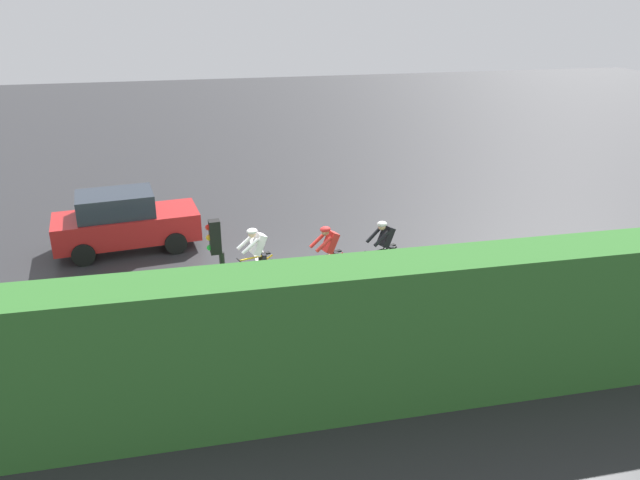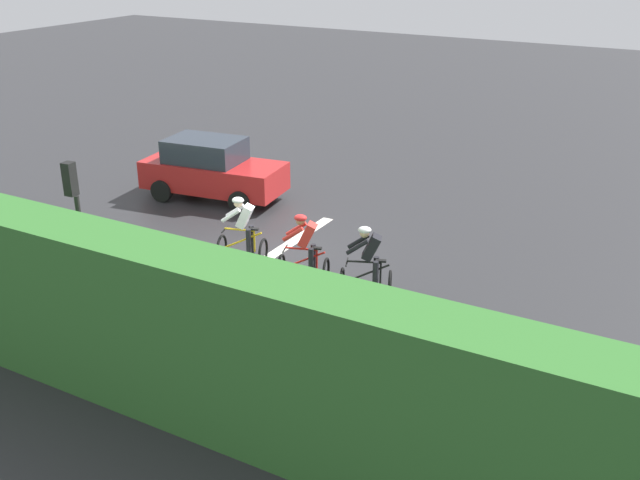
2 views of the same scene
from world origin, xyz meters
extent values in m
plane|color=#28282B|center=(0.00, 0.00, 0.00)|extent=(80.00, 80.00, 0.00)
cube|color=#ADA89E|center=(4.19, 2.00, 0.06)|extent=(2.80, 21.39, 0.12)
cube|color=tan|center=(5.09, 2.00, 0.23)|extent=(0.44, 21.39, 0.46)
cube|color=#2D6628|center=(5.39, 2.00, 1.44)|extent=(1.10, 21.39, 2.88)
cube|color=silver|center=(0.00, 0.35, 0.00)|extent=(7.00, 0.30, 0.01)
torus|color=black|center=(0.48, 2.86, 0.34)|extent=(0.65, 0.31, 0.68)
torus|color=black|center=(0.10, 3.81, 0.34)|extent=(0.65, 0.31, 0.68)
cylinder|color=black|center=(0.29, 3.33, 0.59)|extent=(0.41, 0.93, 0.51)
cylinder|color=black|center=(0.18, 3.62, 0.62)|extent=(0.04, 0.04, 0.55)
cylinder|color=black|center=(0.31, 3.29, 0.87)|extent=(0.31, 0.68, 0.04)
cube|color=black|center=(0.18, 3.62, 0.91)|extent=(0.17, 0.24, 0.04)
cylinder|color=black|center=(0.44, 2.96, 0.84)|extent=(0.40, 0.19, 0.03)
cube|color=black|center=(0.25, 3.43, 1.21)|extent=(0.43, 0.49, 0.57)
sphere|color=tan|center=(0.31, 3.29, 1.52)|extent=(0.20, 0.20, 0.20)
ellipsoid|color=silver|center=(0.31, 3.29, 1.59)|extent=(0.33, 0.35, 0.14)
cylinder|color=black|center=(0.32, 3.57, 0.57)|extent=(0.12, 0.12, 0.74)
cylinder|color=black|center=(0.10, 3.48, 0.57)|extent=(0.12, 0.12, 0.74)
cylinder|color=black|center=(0.51, 3.22, 1.26)|extent=(0.26, 0.48, 0.37)
cylinder|color=black|center=(0.21, 3.10, 1.26)|extent=(0.26, 0.48, 0.37)
torus|color=black|center=(0.51, 1.34, 0.34)|extent=(0.67, 0.27, 0.68)
torus|color=black|center=(0.19, 2.31, 0.34)|extent=(0.67, 0.27, 0.68)
cylinder|color=red|center=(0.35, 1.83, 0.59)|extent=(0.35, 0.95, 0.51)
cylinder|color=red|center=(0.26, 2.12, 0.62)|extent=(0.04, 0.04, 0.55)
cylinder|color=red|center=(0.37, 1.78, 0.87)|extent=(0.26, 0.69, 0.04)
cube|color=black|center=(0.26, 2.12, 0.91)|extent=(0.16, 0.24, 0.04)
cylinder|color=black|center=(0.47, 1.44, 0.84)|extent=(0.41, 0.16, 0.03)
cube|color=red|center=(0.32, 1.92, 1.21)|extent=(0.41, 0.48, 0.57)
sphere|color=#9E7051|center=(0.37, 1.78, 1.52)|extent=(0.20, 0.20, 0.20)
ellipsoid|color=red|center=(0.37, 1.78, 1.59)|extent=(0.31, 0.34, 0.14)
cylinder|color=black|center=(0.40, 2.06, 0.57)|extent=(0.12, 0.12, 0.74)
cylinder|color=black|center=(0.17, 1.98, 0.57)|extent=(0.12, 0.12, 0.74)
cylinder|color=red|center=(0.56, 1.70, 1.26)|extent=(0.23, 0.48, 0.37)
cylinder|color=red|center=(0.25, 1.60, 1.26)|extent=(0.23, 0.48, 0.37)
torus|color=black|center=(0.24, -0.48, 0.34)|extent=(0.67, 0.26, 0.68)
torus|color=black|center=(-0.06, 0.49, 0.34)|extent=(0.67, 0.26, 0.68)
cylinder|color=gold|center=(0.09, 0.01, 0.59)|extent=(0.33, 0.96, 0.51)
cylinder|color=gold|center=(0.00, 0.30, 0.62)|extent=(0.04, 0.04, 0.55)
cylinder|color=gold|center=(0.10, -0.04, 0.87)|extent=(0.25, 0.70, 0.04)
cube|color=black|center=(0.00, 0.30, 0.91)|extent=(0.16, 0.24, 0.04)
cylinder|color=black|center=(0.21, -0.38, 0.84)|extent=(0.41, 0.15, 0.03)
cube|color=white|center=(0.06, 0.10, 1.21)|extent=(0.41, 0.48, 0.57)
sphere|color=beige|center=(0.10, -0.04, 1.52)|extent=(0.20, 0.20, 0.20)
ellipsoid|color=silver|center=(0.10, -0.04, 1.59)|extent=(0.31, 0.34, 0.14)
cylinder|color=black|center=(0.14, 0.24, 0.57)|extent=(0.12, 0.12, 0.74)
cylinder|color=black|center=(-0.09, 0.17, 0.57)|extent=(0.12, 0.12, 0.74)
cylinder|color=white|center=(0.30, -0.12, 1.26)|extent=(0.23, 0.48, 0.37)
cylinder|color=white|center=(-0.01, -0.22, 1.26)|extent=(0.23, 0.48, 0.37)
cube|color=#B21E1E|center=(-3.35, -3.37, 0.70)|extent=(2.21, 4.28, 0.80)
cube|color=#262D38|center=(-3.32, -3.62, 1.43)|extent=(1.76, 2.31, 0.66)
cylinder|color=black|center=(-4.34, -2.22, 0.32)|extent=(0.30, 0.66, 0.64)
cylinder|color=black|center=(-2.68, -2.01, 0.32)|extent=(0.30, 0.66, 0.64)
cylinder|color=black|center=(-4.01, -4.74, 0.32)|extent=(0.30, 0.66, 0.64)
cylinder|color=black|center=(-2.36, -4.53, 0.32)|extent=(0.30, 0.66, 0.64)
cube|color=#EAEACC|center=(-4.11, -1.45, 0.80)|extent=(0.29, 0.12, 0.16)
cube|color=#EAEACC|center=(-3.10, -1.32, 0.80)|extent=(0.29, 0.12, 0.16)
cylinder|color=black|center=(3.91, -0.99, 1.35)|extent=(0.10, 0.10, 2.70)
cube|color=black|center=(3.92, -1.09, 3.02)|extent=(0.22, 0.22, 0.64)
sphere|color=red|center=(3.93, -1.20, 3.22)|extent=(0.11, 0.11, 0.11)
sphere|color=orange|center=(3.93, -1.20, 3.02)|extent=(0.11, 0.11, 0.11)
sphere|color=green|center=(3.93, -1.20, 2.82)|extent=(0.11, 0.11, 0.11)
camera|label=1|loc=(14.67, -1.46, 7.26)|focal=35.09mm
camera|label=2|loc=(13.14, 9.46, 7.34)|focal=41.77mm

